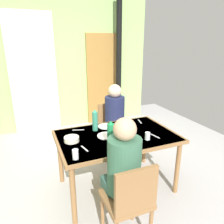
# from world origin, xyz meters

# --- Properties ---
(ground_plane) EXTENTS (6.18, 6.18, 0.00)m
(ground_plane) POSITION_xyz_m (0.00, 0.00, 0.00)
(ground_plane) COLOR #B6B3B5
(wall_back) EXTENTS (4.30, 0.10, 2.83)m
(wall_back) POSITION_xyz_m (0.00, 2.38, 1.42)
(wall_back) COLOR #94BD6C
(wall_back) RESTS_ON ground_plane
(door_wooden) EXTENTS (0.80, 0.05, 2.00)m
(door_wooden) POSITION_xyz_m (1.13, 2.30, 1.00)
(door_wooden) COLOR olive
(door_wooden) RESTS_ON ground_plane
(stove_pipe_column) EXTENTS (0.12, 0.12, 2.83)m
(stove_pipe_column) POSITION_xyz_m (1.37, 2.03, 1.42)
(stove_pipe_column) COLOR black
(stove_pipe_column) RESTS_ON ground_plane
(curtain_panel) EXTENTS (0.90, 0.03, 2.38)m
(curtain_panel) POSITION_xyz_m (-0.38, 2.28, 1.19)
(curtain_panel) COLOR white
(curtain_panel) RESTS_ON ground_plane
(dining_table) EXTENTS (1.43, 0.91, 0.74)m
(dining_table) POSITION_xyz_m (0.40, -0.08, 0.67)
(dining_table) COLOR olive
(dining_table) RESTS_ON ground_plane
(chair_near_diner) EXTENTS (0.40, 0.40, 0.87)m
(chair_near_diner) POSITION_xyz_m (0.17, -0.89, 0.50)
(chair_near_diner) COLOR olive
(chair_near_diner) RESTS_ON ground_plane
(chair_far_diner) EXTENTS (0.40, 0.40, 0.87)m
(chair_far_diner) POSITION_xyz_m (0.67, 0.72, 0.50)
(chair_far_diner) COLOR olive
(chair_far_diner) RESTS_ON ground_plane
(person_near_diner) EXTENTS (0.30, 0.37, 0.77)m
(person_near_diner) POSITION_xyz_m (0.17, -0.76, 0.78)
(person_near_diner) COLOR #345C51
(person_near_diner) RESTS_ON ground_plane
(person_far_diner) EXTENTS (0.30, 0.37, 0.77)m
(person_far_diner) POSITION_xyz_m (0.67, 0.59, 0.78)
(person_far_diner) COLOR #261F46
(person_far_diner) RESTS_ON ground_plane
(water_bottle_green_near) EXTENTS (0.08, 0.08, 0.30)m
(water_bottle_green_near) POSITION_xyz_m (0.22, -0.34, 0.88)
(water_bottle_green_near) COLOR #1D7B47
(water_bottle_green_near) RESTS_ON dining_table
(water_bottle_green_far) EXTENTS (0.07, 0.07, 0.28)m
(water_bottle_green_far) POSITION_xyz_m (0.21, 0.16, 0.87)
(water_bottle_green_far) COLOR #34896B
(water_bottle_green_far) RESTS_ON dining_table
(serving_bowl_center) EXTENTS (0.17, 0.17, 0.05)m
(serving_bowl_center) POSITION_xyz_m (-0.14, -0.04, 0.76)
(serving_bowl_center) COLOR silver
(serving_bowl_center) RESTS_ON dining_table
(dinner_plate_near_left) EXTENTS (0.20, 0.20, 0.01)m
(dinner_plate_near_left) POSITION_xyz_m (0.64, 0.07, 0.74)
(dinner_plate_near_left) COLOR white
(dinner_plate_near_left) RESTS_ON dining_table
(dinner_plate_near_right) EXTENTS (0.22, 0.22, 0.01)m
(dinner_plate_near_right) POSITION_xyz_m (0.27, -0.06, 0.74)
(dinner_plate_near_right) COLOR white
(dinner_plate_near_right) RESTS_ON dining_table
(dinner_plate_far_center) EXTENTS (0.20, 0.20, 0.01)m
(dinner_plate_far_center) POSITION_xyz_m (0.37, 0.22, 0.74)
(dinner_plate_far_center) COLOR white
(dinner_plate_far_center) RESTS_ON dining_table
(drinking_glass_by_near_diner) EXTENTS (0.06, 0.06, 0.09)m
(drinking_glass_by_near_diner) POSITION_xyz_m (0.68, -0.33, 0.78)
(drinking_glass_by_near_diner) COLOR silver
(drinking_glass_by_near_diner) RESTS_ON dining_table
(drinking_glass_by_far_diner) EXTENTS (0.06, 0.06, 0.10)m
(drinking_glass_by_far_diner) POSITION_xyz_m (-0.19, -0.43, 0.79)
(drinking_glass_by_far_diner) COLOR silver
(drinking_glass_by_far_diner) RESTS_ON dining_table
(cutlery_knife_near) EXTENTS (0.05, 0.15, 0.00)m
(cutlery_knife_near) POSITION_xyz_m (0.89, 0.21, 0.74)
(cutlery_knife_near) COLOR silver
(cutlery_knife_near) RESTS_ON dining_table
(cutlery_fork_near) EXTENTS (0.05, 0.15, 0.00)m
(cutlery_fork_near) POSITION_xyz_m (0.81, -0.29, 0.74)
(cutlery_fork_near) COLOR silver
(cutlery_fork_near) RESTS_ON dining_table
(cutlery_knife_far) EXTENTS (0.05, 0.15, 0.00)m
(cutlery_knife_far) POSITION_xyz_m (-0.05, -0.27, 0.74)
(cutlery_knife_far) COLOR silver
(cutlery_knife_far) RESTS_ON dining_table
(cutlery_fork_far) EXTENTS (0.15, 0.06, 0.00)m
(cutlery_fork_far) POSITION_xyz_m (0.01, 0.25, 0.74)
(cutlery_fork_far) COLOR silver
(cutlery_fork_far) RESTS_ON dining_table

